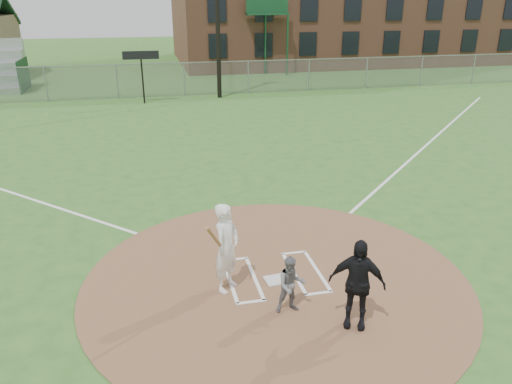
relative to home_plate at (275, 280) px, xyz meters
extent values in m
plane|color=#306322|center=(0.04, 0.07, -0.03)|extent=(140.00, 140.00, 0.00)
cylinder|color=brown|center=(0.04, 0.07, -0.02)|extent=(8.40, 8.40, 0.02)
cube|color=silver|center=(0.00, 0.00, 0.00)|extent=(0.47, 0.47, 0.03)
cube|color=white|center=(9.04, 9.07, -0.03)|extent=(17.04, 17.04, 0.01)
imported|color=slate|center=(0.01, -1.13, 0.57)|extent=(0.58, 0.45, 1.17)
imported|color=black|center=(1.05, -1.82, 0.87)|extent=(1.12, 0.86, 1.78)
cube|color=white|center=(-0.96, 0.22, -0.01)|extent=(0.08, 1.80, 0.01)
cube|color=white|center=(-0.41, 0.22, -0.01)|extent=(0.08, 1.80, 0.01)
cube|color=white|center=(-0.68, 1.12, -0.01)|extent=(0.62, 0.08, 0.01)
cube|color=white|center=(-0.68, -0.68, -0.01)|extent=(0.62, 0.08, 0.01)
cube|color=white|center=(1.04, 0.22, -0.01)|extent=(0.08, 1.80, 0.01)
cube|color=white|center=(0.49, 0.22, -0.01)|extent=(0.08, 1.80, 0.01)
cube|color=white|center=(0.76, 1.12, -0.01)|extent=(0.62, 0.08, 0.01)
cube|color=white|center=(0.76, -0.68, -0.01)|extent=(0.62, 0.08, 0.01)
imported|color=white|center=(-1.06, -0.06, 0.95)|extent=(0.81, 0.83, 1.93)
cylinder|color=olive|center=(-1.36, -0.46, 1.42)|extent=(0.40, 0.53, 0.70)
cube|color=slate|center=(0.04, 22.07, 0.97)|extent=(56.00, 0.03, 2.00)
cube|color=gray|center=(0.04, 22.07, 1.97)|extent=(56.00, 0.06, 0.06)
cube|color=gray|center=(0.04, 22.07, 0.97)|extent=(56.08, 0.08, 2.00)
cube|color=#194728|center=(-9.96, 26.27, 0.97)|extent=(0.08, 3.20, 2.00)
cube|color=#194728|center=(7.04, 29.41, 4.47)|extent=(3.20, 1.00, 0.15)
cube|color=#194728|center=(7.04, 29.91, 2.22)|extent=(0.12, 0.12, 4.50)
cube|color=#194728|center=(8.54, 28.96, 2.22)|extent=(0.12, 0.12, 4.50)
cube|color=#194728|center=(7.04, 29.41, 5.02)|extent=(3.20, 0.08, 1.00)
cylinder|color=black|center=(-2.46, 20.27, 1.27)|extent=(0.10, 0.10, 2.60)
cube|color=black|center=(-2.46, 20.27, 2.67)|extent=(2.00, 0.10, 0.45)
camera|label=1|loc=(-2.47, -9.08, 5.79)|focal=35.00mm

